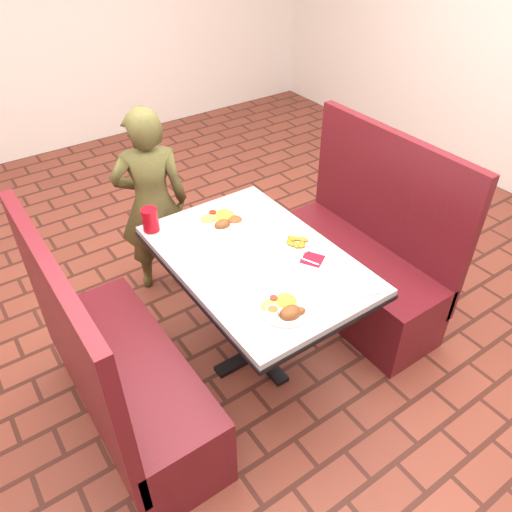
# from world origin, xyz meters

# --- Properties ---
(room) EXTENTS (7.00, 7.04, 2.82)m
(room) POSITION_xyz_m (0.00, 0.00, 1.91)
(room) COLOR brown
(room) RESTS_ON ground
(dining_table) EXTENTS (0.81, 1.21, 0.75)m
(dining_table) POSITION_xyz_m (0.00, 0.00, 0.65)
(dining_table) COLOR #B3B5B8
(dining_table) RESTS_ON ground
(booth_bench_left) EXTENTS (0.47, 1.20, 1.17)m
(booth_bench_left) POSITION_xyz_m (-0.80, 0.00, 0.33)
(booth_bench_left) COLOR maroon
(booth_bench_left) RESTS_ON ground
(booth_bench_right) EXTENTS (0.47, 1.20, 1.17)m
(booth_bench_right) POSITION_xyz_m (0.80, 0.00, 0.33)
(booth_bench_right) COLOR maroon
(booth_bench_right) RESTS_ON ground
(diner_person) EXTENTS (0.54, 0.45, 1.28)m
(diner_person) POSITION_xyz_m (-0.15, 0.94, 0.64)
(diner_person) COLOR brown
(diner_person) RESTS_ON ground
(near_dinner_plate) EXTENTS (0.25, 0.25, 0.08)m
(near_dinner_plate) POSITION_xyz_m (-0.12, -0.40, 0.78)
(near_dinner_plate) COLOR white
(near_dinner_plate) RESTS_ON dining_table
(far_dinner_plate) EXTENTS (0.28, 0.28, 0.07)m
(far_dinner_plate) POSITION_xyz_m (0.02, 0.37, 0.78)
(far_dinner_plate) COLOR white
(far_dinner_plate) RESTS_ON dining_table
(plantain_plate) EXTENTS (0.18, 0.18, 0.03)m
(plantain_plate) POSITION_xyz_m (0.23, -0.04, 0.76)
(plantain_plate) COLOR white
(plantain_plate) RESTS_ON dining_table
(maroon_napkin) EXTENTS (0.14, 0.14, 0.00)m
(maroon_napkin) POSITION_xyz_m (0.22, -0.19, 0.75)
(maroon_napkin) COLOR maroon
(maroon_napkin) RESTS_ON dining_table
(spoon_utensil) EXTENTS (0.06, 0.13, 0.00)m
(spoon_utensil) POSITION_xyz_m (0.19, -0.18, 0.76)
(spoon_utensil) COLOR silver
(spoon_utensil) RESTS_ON dining_table
(red_tumbler) EXTENTS (0.09, 0.09, 0.13)m
(red_tumbler) POSITION_xyz_m (-0.34, 0.52, 0.82)
(red_tumbler) COLOR #B90C17
(red_tumbler) RESTS_ON dining_table
(paper_napkin) EXTENTS (0.26, 0.22, 0.01)m
(paper_napkin) POSITION_xyz_m (0.23, -0.46, 0.76)
(paper_napkin) COLOR white
(paper_napkin) RESTS_ON dining_table
(knife_utensil) EXTENTS (0.01, 0.16, 0.00)m
(knife_utensil) POSITION_xyz_m (-0.09, -0.33, 0.76)
(knife_utensil) COLOR #B8B8BC
(knife_utensil) RESTS_ON dining_table
(fork_utensil) EXTENTS (0.06, 0.15, 0.00)m
(fork_utensil) POSITION_xyz_m (-0.13, -0.38, 0.76)
(fork_utensil) COLOR silver
(fork_utensil) RESTS_ON dining_table
(lettuce_shreds) EXTENTS (0.28, 0.32, 0.00)m
(lettuce_shreds) POSITION_xyz_m (0.04, 0.06, 0.75)
(lettuce_shreds) COLOR #A4D153
(lettuce_shreds) RESTS_ON dining_table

